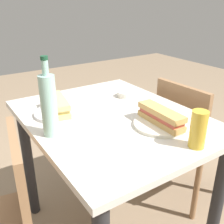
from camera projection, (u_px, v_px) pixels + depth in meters
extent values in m
cube|color=beige|center=(112.00, 119.00, 1.30)|extent=(0.98, 0.77, 0.03)
cylinder|color=#262628|center=(29.00, 164.00, 1.62)|extent=(0.06, 0.06, 0.74)
cylinder|color=#262628|center=(117.00, 135.00, 1.95)|extent=(0.06, 0.06, 0.74)
cylinder|color=#262628|center=(216.00, 206.00, 1.29)|extent=(0.06, 0.06, 0.74)
cube|color=#936B47|center=(195.00, 139.00, 1.77)|extent=(0.42, 0.42, 0.02)
cube|color=#936B47|center=(180.00, 117.00, 1.58)|extent=(0.38, 0.05, 0.40)
cylinder|color=#936B47|center=(188.00, 148.00, 2.09)|extent=(0.04, 0.04, 0.43)
cylinder|color=#936B47|center=(196.00, 191.00, 1.63)|extent=(0.04, 0.04, 0.43)
cylinder|color=#936B47|center=(155.00, 164.00, 1.89)|extent=(0.04, 0.04, 0.43)
cube|color=#936B47|center=(20.00, 181.00, 1.04)|extent=(0.38, 0.10, 0.40)
cylinder|color=silver|center=(160.00, 125.00, 1.19)|extent=(0.24, 0.24, 0.01)
cube|color=tan|center=(161.00, 121.00, 1.18)|extent=(0.25, 0.08, 0.02)
cube|color=#B74C3D|center=(161.00, 116.00, 1.17)|extent=(0.23, 0.07, 0.02)
cube|color=tan|center=(161.00, 112.00, 1.16)|extent=(0.25, 0.08, 0.02)
cube|color=silver|center=(176.00, 123.00, 1.18)|extent=(0.10, 0.01, 0.00)
cube|color=#59331E|center=(162.00, 116.00, 1.25)|extent=(0.08, 0.01, 0.01)
cylinder|color=white|center=(59.00, 113.00, 1.31)|extent=(0.24, 0.24, 0.01)
cube|color=#DBB77A|center=(59.00, 109.00, 1.30)|extent=(0.24, 0.11, 0.02)
cube|color=#DBC66B|center=(58.00, 105.00, 1.29)|extent=(0.22, 0.10, 0.02)
cube|color=#DBB77A|center=(58.00, 101.00, 1.29)|extent=(0.24, 0.11, 0.02)
cube|color=silver|center=(71.00, 112.00, 1.29)|extent=(0.10, 0.04, 0.00)
cube|color=#59331E|center=(68.00, 105.00, 1.37)|extent=(0.08, 0.03, 0.01)
cylinder|color=#99C6B7|center=(49.00, 106.00, 1.07)|extent=(0.07, 0.07, 0.26)
cylinder|color=#99C6B7|center=(45.00, 68.00, 1.00)|extent=(0.03, 0.03, 0.06)
cylinder|color=#19472D|center=(44.00, 58.00, 0.99)|extent=(0.03, 0.03, 0.02)
cylinder|color=gold|center=(198.00, 129.00, 1.00)|extent=(0.06, 0.06, 0.15)
cylinder|color=silver|center=(125.00, 94.00, 1.54)|extent=(0.10, 0.10, 0.03)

